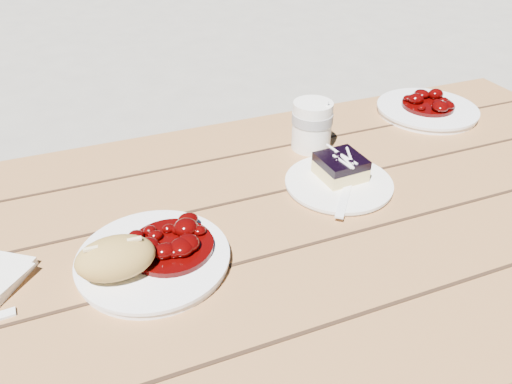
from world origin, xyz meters
name	(u,v)px	position (x,y,z in m)	size (l,w,h in m)	color
picnic_table	(185,314)	(0.00, 0.00, 0.59)	(2.00, 1.55, 0.75)	brown
main_plate	(154,260)	(-0.04, -0.03, 0.76)	(0.23, 0.23, 0.02)	white
goulash_stew	(170,239)	(-0.01, -0.03, 0.79)	(0.13, 0.13, 0.04)	#3C0202
bread_roll	(116,258)	(-0.10, -0.05, 0.80)	(0.12, 0.08, 0.06)	#AA8641
dessert_plate	(339,184)	(0.33, 0.06, 0.76)	(0.20, 0.20, 0.01)	white
blueberry_cake	(341,167)	(0.34, 0.07, 0.78)	(0.09, 0.09, 0.05)	#ECD381
fork_dessert	(344,198)	(0.31, 0.00, 0.76)	(0.03, 0.16, 0.01)	white
coffee_cup	(312,126)	(0.35, 0.22, 0.80)	(0.08, 0.08, 0.10)	white
second_plate	(427,110)	(0.70, 0.27, 0.76)	(0.24, 0.24, 0.02)	white
second_stew	(429,99)	(0.70, 0.27, 0.79)	(0.13, 0.13, 0.04)	#3C0202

